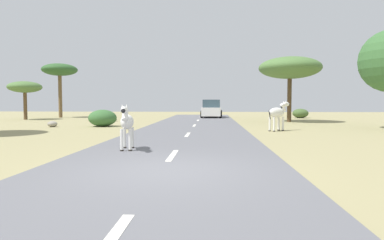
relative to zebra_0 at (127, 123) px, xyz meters
name	(u,v)px	position (x,y,z in m)	size (l,w,h in m)	color
ground_plane	(164,172)	(1.61, -2.99, -0.92)	(90.00, 90.00, 0.00)	#998E60
road	(162,171)	(1.57, -2.99, -0.90)	(6.00, 64.00, 0.05)	slate
lane_markings	(154,180)	(1.57, -3.99, -0.87)	(0.16, 56.00, 0.01)	silver
zebra_0	(127,123)	(0.00, 0.00, 0.00)	(0.53, 1.55, 1.46)	silver
zebra_2	(278,113)	(6.27, 7.79, 0.06)	(1.47, 1.30, 1.65)	silver
car_0	(212,109)	(2.70, 22.34, -0.07)	(2.14, 4.40, 1.74)	white
tree_0	(25,87)	(-13.84, 18.12, 1.93)	(2.88, 2.88, 3.40)	brown
tree_2	(60,71)	(-12.51, 22.11, 3.78)	(3.44, 3.44, 5.40)	brown
tree_3	(290,68)	(8.78, 16.04, 3.28)	(4.81, 4.81, 5.07)	#4C3823
bush_0	(300,113)	(11.38, 22.58, -0.46)	(1.52, 1.37, 0.91)	#425B2D
bush_2	(103,118)	(-4.30, 10.47, -0.38)	(1.80, 1.62, 1.08)	#386633
rock_0	(52,124)	(-7.32, 9.87, -0.74)	(0.60, 0.60, 0.37)	gray
rock_2	(114,120)	(-5.26, 16.13, -0.79)	(0.50, 0.51, 0.26)	gray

